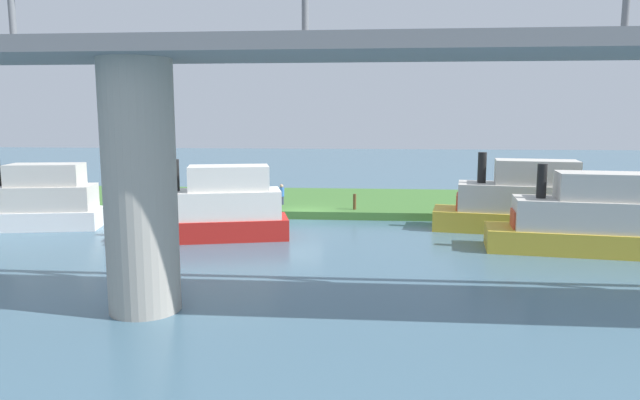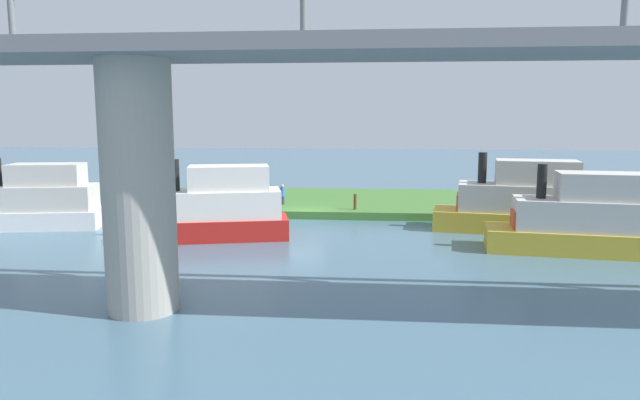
# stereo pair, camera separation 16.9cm
# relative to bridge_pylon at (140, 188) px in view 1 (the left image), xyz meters

# --- Properties ---
(ground_plane) EXTENTS (160.00, 160.00, 0.00)m
(ground_plane) POSITION_rel_bridge_pylon_xyz_m (-3.33, -17.35, -4.14)
(ground_plane) COLOR #476B7F
(grassy_bank) EXTENTS (80.00, 12.00, 0.50)m
(grassy_bank) POSITION_rel_bridge_pylon_xyz_m (-3.33, -23.35, -3.89)
(grassy_bank) COLOR #427533
(grassy_bank) RESTS_ON ground
(bridge_pylon) EXTENTS (2.35, 2.35, 8.28)m
(bridge_pylon) POSITION_rel_bridge_pylon_xyz_m (0.00, 0.00, 0.00)
(bridge_pylon) COLOR #9E998E
(bridge_pylon) RESTS_ON ground
(bridge_span) EXTENTS (73.38, 4.30, 3.25)m
(bridge_span) POSITION_rel_bridge_pylon_xyz_m (0.00, -0.01, 4.64)
(bridge_span) COLOR slate
(bridge_span) RESTS_ON bridge_pylon
(person_on_bank) EXTENTS (0.50, 0.50, 1.39)m
(person_on_bank) POSITION_rel_bridge_pylon_xyz_m (-1.54, -20.23, -2.94)
(person_on_bank) COLOR #2D334C
(person_on_bank) RESTS_ON grassy_bank
(mooring_post) EXTENTS (0.20, 0.20, 1.01)m
(mooring_post) POSITION_rel_bridge_pylon_xyz_m (-6.57, -18.53, -3.14)
(mooring_post) COLOR brown
(mooring_post) RESTS_ON grassy_bank
(motorboat_white) EXTENTS (9.08, 4.33, 4.45)m
(motorboat_white) POSITION_rel_bridge_pylon_xyz_m (-15.90, -14.70, -2.49)
(motorboat_white) COLOR gold
(motorboat_white) RESTS_ON ground
(riverboat_paddlewheel) EXTENTS (8.42, 4.14, 4.12)m
(riverboat_paddlewheel) POSITION_rel_bridge_pylon_xyz_m (11.94, -13.22, -2.61)
(riverboat_paddlewheel) COLOR white
(riverboat_paddlewheel) RESTS_ON ground
(motorboat_red) EXTENTS (8.76, 4.65, 4.26)m
(motorboat_red) POSITION_rel_bridge_pylon_xyz_m (0.72, -11.35, -2.56)
(motorboat_red) COLOR red
(motorboat_red) RESTS_ON ground
(houseboat_blue) EXTENTS (8.55, 3.83, 4.22)m
(houseboat_blue) POSITION_rel_bridge_pylon_xyz_m (-17.66, -9.79, -2.58)
(houseboat_blue) COLOR gold
(houseboat_blue) RESTS_ON ground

